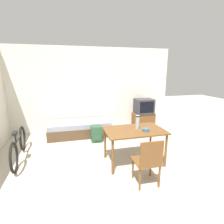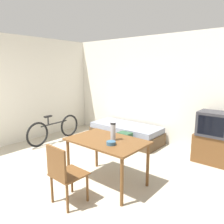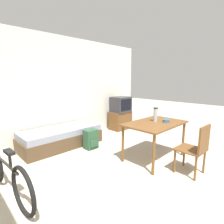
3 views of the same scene
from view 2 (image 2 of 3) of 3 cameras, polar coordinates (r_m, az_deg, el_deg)
The scene contains 11 objects.
ground_plane at distance 3.70m, azimuth -25.68°, elevation -20.59°, with size 20.00×20.00×0.00m, color #B2A893.
wall_back at distance 5.83m, azimuth 9.09°, elevation 5.85°, with size 5.75×0.06×2.70m.
wall_left at distance 6.20m, azimuth -20.45°, elevation 5.61°, with size 0.06×4.77×2.70m.
daybed at distance 5.78m, azimuth 3.62°, elevation -5.51°, with size 1.90×0.82×0.45m.
tv at distance 4.84m, azimuth 24.82°, elevation -6.16°, with size 0.69×0.47×1.06m.
dining_table at distance 3.59m, azimuth -1.34°, elevation -8.62°, with size 1.26×0.81×0.75m.
wooden_chair at distance 3.17m, azimuth -12.59°, elevation -15.06°, with size 0.45×0.45×0.88m.
bicycle at distance 5.94m, azimuth -14.78°, elevation -4.39°, with size 0.17×1.67×0.72m.
thermos_flask at distance 3.50m, azimuth 0.28°, elevation -4.87°, with size 0.09×0.09×0.30m.
mate_bowl at distance 3.33m, azimuth -0.25°, elevation -8.11°, with size 0.14×0.14×0.06m.
backpack at distance 5.07m, azimuth 3.31°, elevation -7.89°, with size 0.30×0.26×0.45m.
Camera 2 is at (2.95, -1.21, 1.89)m, focal length 35.00 mm.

